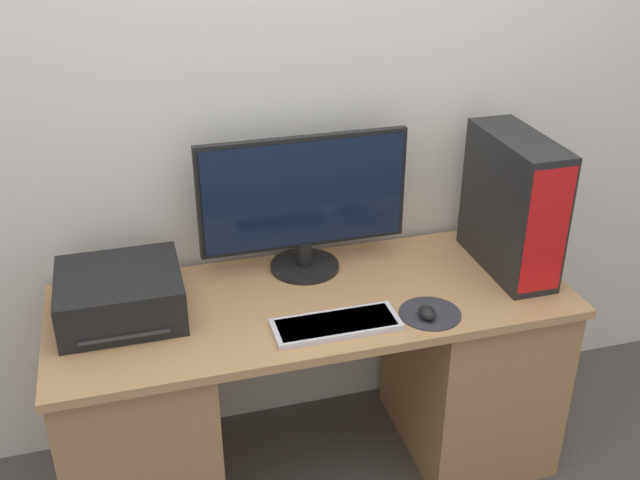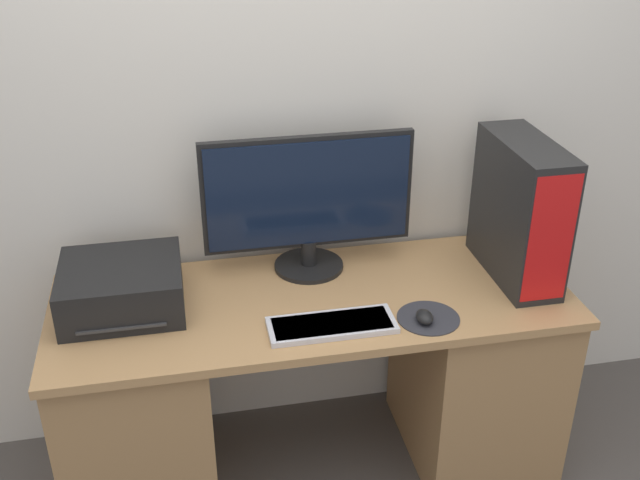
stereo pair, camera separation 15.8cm
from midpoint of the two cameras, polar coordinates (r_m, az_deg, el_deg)
name	(u,v)px [view 2 (the right image)]	position (r m, az deg, el deg)	size (l,w,h in m)	color
wall_back	(291,86)	(2.58, -0.43, 11.64)	(6.40, 0.05, 2.70)	silver
desk	(314,383)	(2.70, 1.22, -10.88)	(1.72, 0.65, 0.74)	tan
monitor	(308,199)	(2.54, 0.87, 3.08)	(0.72, 0.24, 0.49)	black
keyboard	(332,325)	(2.34, 2.85, -6.52)	(0.40, 0.15, 0.02)	silver
mousepad	(428,318)	(2.42, 10.12, -5.91)	(0.20, 0.20, 0.00)	#2D2D33
mouse	(425,317)	(2.38, 9.87, -5.83)	(0.05, 0.07, 0.04)	black
computer_tower	(520,211)	(2.63, 16.71, 2.14)	(0.17, 0.45, 0.48)	black
printer	(122,288)	(2.46, -13.10, -3.58)	(0.38, 0.36, 0.15)	black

